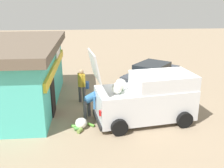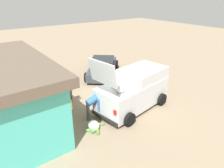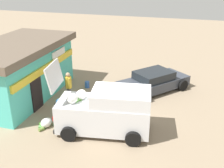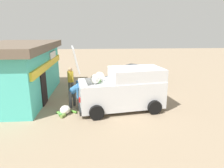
{
  "view_description": "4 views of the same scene",
  "coord_description": "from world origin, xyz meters",
  "px_view_note": "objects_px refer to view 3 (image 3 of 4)",
  "views": [
    {
      "loc": [
        -10.7,
        2.08,
        4.96
      ],
      "look_at": [
        0.97,
        1.18,
        0.95
      ],
      "focal_mm": 41.31,
      "sensor_mm": 36.0,
      "label": 1
    },
    {
      "loc": [
        -8.0,
        6.32,
        5.53
      ],
      "look_at": [
        0.3,
        0.3,
        0.94
      ],
      "focal_mm": 32.64,
      "sensor_mm": 36.0,
      "label": 2
    },
    {
      "loc": [
        -10.61,
        -3.27,
        6.58
      ],
      "look_at": [
        1.21,
        0.3,
        1.28
      ],
      "focal_mm": 42.81,
      "sensor_mm": 36.0,
      "label": 3
    },
    {
      "loc": [
        -10.09,
        1.02,
        3.76
      ],
      "look_at": [
        0.18,
        0.33,
        0.92
      ],
      "focal_mm": 31.92,
      "sensor_mm": 36.0,
      "label": 4
    }
  ],
  "objects_px": {
    "unloaded_banana_pile": "(46,123)",
    "paint_bucket": "(87,85)",
    "delivery_van": "(106,111)",
    "parked_sedan": "(153,81)",
    "customer_bending": "(62,104)",
    "vendor_standing": "(69,85)",
    "storefront_bar": "(20,69)"
  },
  "relations": [
    {
      "from": "parked_sedan",
      "to": "paint_bucket",
      "type": "relative_size",
      "value": 11.51
    },
    {
      "from": "customer_bending",
      "to": "storefront_bar",
      "type": "bearing_deg",
      "value": 62.57
    },
    {
      "from": "vendor_standing",
      "to": "paint_bucket",
      "type": "bearing_deg",
      "value": -5.05
    },
    {
      "from": "parked_sedan",
      "to": "customer_bending",
      "type": "xyz_separation_m",
      "value": [
        -4.56,
        3.61,
        0.25
      ]
    },
    {
      "from": "parked_sedan",
      "to": "customer_bending",
      "type": "relative_size",
      "value": 3.4
    },
    {
      "from": "unloaded_banana_pile",
      "to": "storefront_bar",
      "type": "bearing_deg",
      "value": 48.82
    },
    {
      "from": "customer_bending",
      "to": "paint_bucket",
      "type": "relative_size",
      "value": 3.38
    },
    {
      "from": "delivery_van",
      "to": "vendor_standing",
      "type": "relative_size",
      "value": 2.58
    },
    {
      "from": "unloaded_banana_pile",
      "to": "paint_bucket",
      "type": "height_order",
      "value": "unloaded_banana_pile"
    },
    {
      "from": "storefront_bar",
      "to": "unloaded_banana_pile",
      "type": "distance_m",
      "value": 4.11
    },
    {
      "from": "delivery_van",
      "to": "unloaded_banana_pile",
      "type": "xyz_separation_m",
      "value": [
        -0.47,
        2.74,
        -0.83
      ]
    },
    {
      "from": "delivery_van",
      "to": "vendor_standing",
      "type": "distance_m",
      "value": 3.46
    },
    {
      "from": "storefront_bar",
      "to": "vendor_standing",
      "type": "relative_size",
      "value": 4.12
    },
    {
      "from": "parked_sedan",
      "to": "unloaded_banana_pile",
      "type": "xyz_separation_m",
      "value": [
        -5.37,
        4.04,
        -0.4
      ]
    },
    {
      "from": "customer_bending",
      "to": "unloaded_banana_pile",
      "type": "bearing_deg",
      "value": 152.16
    },
    {
      "from": "paint_bucket",
      "to": "unloaded_banana_pile",
      "type": "bearing_deg",
      "value": 178.01
    },
    {
      "from": "unloaded_banana_pile",
      "to": "vendor_standing",
      "type": "bearing_deg",
      "value": 0.52
    },
    {
      "from": "customer_bending",
      "to": "delivery_van",
      "type": "bearing_deg",
      "value": -98.51
    },
    {
      "from": "delivery_van",
      "to": "unloaded_banana_pile",
      "type": "relative_size",
      "value": 4.52
    },
    {
      "from": "paint_bucket",
      "to": "customer_bending",
      "type": "bearing_deg",
      "value": -175.97
    },
    {
      "from": "delivery_van",
      "to": "paint_bucket",
      "type": "distance_m",
      "value": 4.96
    },
    {
      "from": "delivery_van",
      "to": "storefront_bar",
      "type": "bearing_deg",
      "value": 69.79
    },
    {
      "from": "customer_bending",
      "to": "unloaded_banana_pile",
      "type": "xyz_separation_m",
      "value": [
        -0.81,
        0.43,
        -0.64
      ]
    },
    {
      "from": "parked_sedan",
      "to": "vendor_standing",
      "type": "bearing_deg",
      "value": 124.77
    },
    {
      "from": "vendor_standing",
      "to": "parked_sedan",
      "type": "bearing_deg",
      "value": -55.23
    },
    {
      "from": "unloaded_banana_pile",
      "to": "parked_sedan",
      "type": "bearing_deg",
      "value": -36.96
    },
    {
      "from": "unloaded_banana_pile",
      "to": "paint_bucket",
      "type": "xyz_separation_m",
      "value": [
        4.63,
        -0.16,
        0.02
      ]
    },
    {
      "from": "parked_sedan",
      "to": "unloaded_banana_pile",
      "type": "distance_m",
      "value": 6.73
    },
    {
      "from": "storefront_bar",
      "to": "paint_bucket",
      "type": "distance_m",
      "value": 3.96
    },
    {
      "from": "customer_bending",
      "to": "vendor_standing",
      "type": "bearing_deg",
      "value": 14.63
    },
    {
      "from": "parked_sedan",
      "to": "paint_bucket",
      "type": "xyz_separation_m",
      "value": [
        -0.74,
        3.88,
        -0.38
      ]
    },
    {
      "from": "storefront_bar",
      "to": "vendor_standing",
      "type": "bearing_deg",
      "value": -90.01
    }
  ]
}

